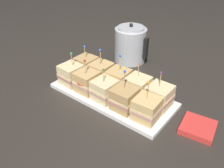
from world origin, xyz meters
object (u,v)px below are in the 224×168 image
at_px(sandwich_front_far_left, 71,74).
at_px(sandwich_front_left, 87,82).
at_px(sandwich_back_right, 138,87).
at_px(sandwich_front_far_right, 147,109).
at_px(sandwich_front_right, 124,99).
at_px(serving_platter, 112,95).
at_px(sandwich_back_far_right, 159,96).
at_px(sandwich_back_far_left, 86,66).
at_px(sandwich_front_center, 104,90).
at_px(sandwich_back_center, 119,80).
at_px(kettle_steel, 130,44).
at_px(napkin_stack, 198,127).
at_px(sandwich_back_left, 101,73).

distance_m(sandwich_front_far_left, sandwich_front_left, 0.10).
bearing_deg(sandwich_back_right, sandwich_front_far_right, -43.70).
bearing_deg(sandwich_front_right, sandwich_front_left, 179.61).
relative_size(serving_platter, sandwich_front_far_left, 3.51).
bearing_deg(sandwich_front_far_right, sandwich_back_far_right, 89.68).
distance_m(sandwich_back_far_left, sandwich_back_far_right, 0.42).
distance_m(sandwich_front_far_left, sandwich_front_center, 0.21).
relative_size(sandwich_front_far_right, sandwich_back_center, 1.00).
xyz_separation_m(sandwich_front_far_left, sandwich_front_far_right, (0.42, 0.00, -0.00)).
bearing_deg(kettle_steel, sandwich_back_right, -50.70).
distance_m(sandwich_back_right, napkin_stack, 0.29).
bearing_deg(sandwich_front_right, sandwich_front_far_right, 1.49).
distance_m(sandwich_front_center, sandwich_back_far_right, 0.23).
height_order(sandwich_back_left, sandwich_back_far_right, sandwich_back_left).
height_order(sandwich_front_left, sandwich_back_far_left, sandwich_front_left).
distance_m(sandwich_front_left, sandwich_back_left, 0.10).
bearing_deg(sandwich_back_far_right, napkin_stack, -5.50).
xyz_separation_m(sandwich_front_far_left, sandwich_front_center, (0.21, -0.00, -0.00)).
relative_size(sandwich_back_far_left, kettle_steel, 0.72).
xyz_separation_m(sandwich_back_center, napkin_stack, (0.39, -0.02, -0.05)).
distance_m(sandwich_front_center, sandwich_back_right, 0.15).
bearing_deg(sandwich_back_center, sandwich_back_left, 179.16).
bearing_deg(napkin_stack, sandwich_front_far_left, -172.11).
distance_m(sandwich_back_far_left, kettle_steel, 0.31).
height_order(sandwich_front_far_right, sandwich_back_center, same).
distance_m(sandwich_back_center, sandwich_back_far_right, 0.21).
relative_size(sandwich_front_far_left, sandwich_back_far_right, 0.98).
relative_size(sandwich_back_left, kettle_steel, 0.78).
bearing_deg(sandwich_back_far_left, serving_platter, -14.58).
bearing_deg(serving_platter, sandwich_back_far_left, 165.42).
xyz_separation_m(sandwich_front_far_left, sandwich_front_left, (0.10, -0.00, 0.00)).
bearing_deg(serving_platter, sandwich_front_left, -153.75).
xyz_separation_m(sandwich_back_right, sandwich_back_far_right, (0.11, -0.00, 0.00)).
xyz_separation_m(sandwich_back_left, sandwich_back_right, (0.21, 0.00, -0.00)).
distance_m(serving_platter, sandwich_front_center, 0.08).
bearing_deg(sandwich_front_center, sandwich_front_far_right, 0.43).
bearing_deg(sandwich_front_right, napkin_stack, 16.46).
height_order(sandwich_front_center, napkin_stack, sandwich_front_center).
height_order(sandwich_back_left, napkin_stack, sandwich_back_left).
xyz_separation_m(serving_platter, sandwich_back_far_left, (-0.21, 0.05, 0.06)).
bearing_deg(napkin_stack, sandwich_front_center, -168.01).
height_order(sandwich_back_center, napkin_stack, sandwich_back_center).
distance_m(sandwich_front_left, sandwich_back_right, 0.23).
distance_m(sandwich_front_far_right, sandwich_back_far_left, 0.43).
distance_m(sandwich_back_center, napkin_stack, 0.39).
height_order(sandwich_back_far_left, kettle_steel, kettle_steel).
distance_m(sandwich_back_far_left, sandwich_back_center, 0.21).
bearing_deg(sandwich_front_right, sandwich_front_far_left, 179.71).
distance_m(sandwich_back_far_right, kettle_steel, 0.46).
relative_size(sandwich_front_left, sandwich_front_right, 0.92).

